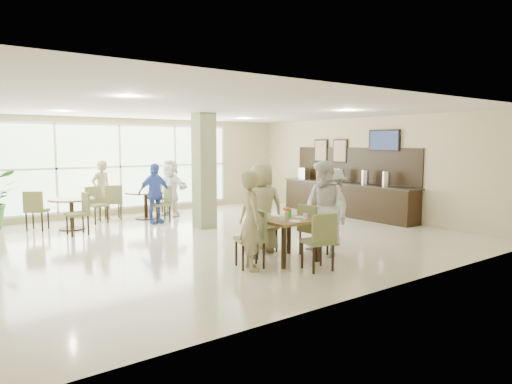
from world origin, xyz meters
TOP-DOWN VIEW (x-y plane):
  - ground at (0.00, 0.00)m, footprint 10.00×10.00m
  - room_shell at (0.00, 0.00)m, footprint 10.00×10.00m
  - window_bank at (-0.50, 4.46)m, footprint 7.00×0.04m
  - column at (0.40, 1.20)m, footprint 0.45×0.45m
  - main_table at (-0.06, -2.45)m, footprint 0.91×0.91m
  - round_table_left at (-2.29, 2.93)m, footprint 1.08×1.08m
  - round_table_right at (-0.21, 3.36)m, footprint 1.14×1.14m
  - chairs_main_table at (-0.05, -2.43)m, footprint 1.99×2.04m
  - chairs_table_left at (-2.29, 2.96)m, footprint 2.05×1.78m
  - chairs_table_right at (-0.18, 3.38)m, footprint 2.15×1.73m
  - tabletop_clutter at (-0.03, -2.46)m, footprint 0.71×0.80m
  - buffet_counter at (4.70, 0.51)m, footprint 0.64×4.70m
  - wall_tv at (4.94, -0.60)m, footprint 0.06×1.00m
  - framed_art_a at (4.95, 1.00)m, footprint 0.05×0.55m
  - framed_art_b at (4.95, 1.80)m, footprint 0.05×0.55m
  - teen_left at (-0.88, -2.54)m, footprint 0.56×0.69m
  - teen_far at (0.01, -1.64)m, footprint 0.94×0.73m
  - teen_right at (0.76, -2.56)m, footprint 0.67×0.85m
  - teen_standing at (1.54, -2.01)m, footprint 0.86×1.14m
  - adult_a at (-0.33, 2.50)m, footprint 0.97×0.61m
  - adult_b at (0.53, 3.36)m, footprint 1.13×1.64m
  - adult_standing at (-1.24, 3.92)m, footprint 0.69×0.57m

SIDE VIEW (x-z plane):
  - ground at x=0.00m, z-range 0.00..0.00m
  - chairs_main_table at x=-0.05m, z-range 0.00..0.95m
  - chairs_table_left at x=-2.29m, z-range 0.00..0.95m
  - chairs_table_right at x=-0.18m, z-range 0.00..0.95m
  - buffet_counter at x=4.70m, z-range -0.42..1.53m
  - round_table_left at x=-2.29m, z-range 0.19..0.94m
  - round_table_right at x=-0.21m, z-range 0.21..0.96m
  - main_table at x=-0.06m, z-range 0.28..1.03m
  - adult_a at x=-0.33m, z-range 0.00..1.57m
  - teen_standing at x=1.54m, z-range 0.00..1.57m
  - adult_standing at x=-1.24m, z-range 0.00..1.62m
  - tabletop_clutter at x=-0.03m, z-range 0.71..0.91m
  - teen_left at x=-0.88m, z-range 0.00..1.62m
  - adult_b at x=0.53m, z-range 0.00..1.62m
  - teen_far at x=0.01m, z-range 0.00..1.71m
  - teen_right at x=0.76m, z-range 0.00..1.75m
  - window_bank at x=-0.50m, z-range -2.10..4.90m
  - column at x=0.40m, z-range 0.00..2.80m
  - room_shell at x=0.00m, z-range -3.30..6.70m
  - framed_art_a at x=4.95m, z-range 1.50..2.20m
  - framed_art_b at x=4.95m, z-range 1.50..2.20m
  - wall_tv at x=4.94m, z-range 1.86..2.44m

